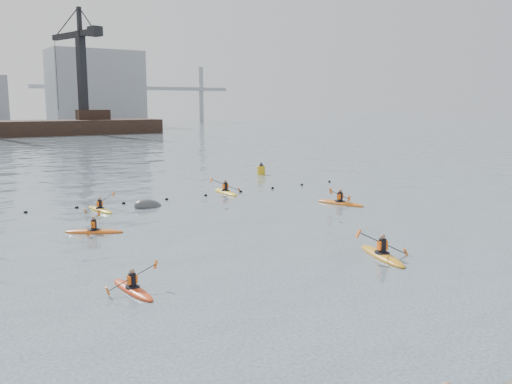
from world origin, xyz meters
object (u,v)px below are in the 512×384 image
(kayaker_2, at_px, (94,231))
(kayaker_4, at_px, (340,202))
(kayaker_1, at_px, (382,255))
(kayaker_3, at_px, (225,192))
(nav_buoy, at_px, (261,170))
(kayaker_5, at_px, (100,209))
(mooring_buoy, at_px, (148,207))
(kayaker_0, at_px, (133,289))

(kayaker_2, xyz_separation_m, kayaker_4, (15.97, -0.77, 0.02))
(kayaker_1, distance_m, kayaker_3, 18.66)
(kayaker_1, bearing_deg, nav_buoy, 84.42)
(kayaker_5, xyz_separation_m, nav_buoy, (17.99, 9.10, 0.32))
(kayaker_1, relative_size, kayaker_3, 1.02)
(kayaker_2, height_order, kayaker_5, kayaker_5)
(kayaker_1, distance_m, mooring_buoy, 16.93)
(kayaker_0, bearing_deg, kayaker_4, 21.34)
(kayaker_0, height_order, kayaker_5, kayaker_5)
(kayaker_1, bearing_deg, kayaker_2, 146.23)
(kayaker_0, distance_m, kayaker_2, 9.60)
(kayaker_4, bearing_deg, mooring_buoy, -44.82)
(kayaker_1, bearing_deg, kayaker_0, -172.04)
(kayaker_0, distance_m, kayaker_1, 10.66)
(kayaker_2, bearing_deg, kayaker_4, -59.34)
(mooring_buoy, bearing_deg, nav_buoy, 32.41)
(kayaker_5, bearing_deg, kayaker_2, -118.54)
(nav_buoy, bearing_deg, kayaker_1, -112.90)
(kayaker_0, xyz_separation_m, kayaker_5, (3.49, 15.13, 0.00))
(kayaker_0, height_order, kayaker_3, kayaker_3)
(kayaker_1, height_order, kayaker_3, kayaker_1)
(kayaker_2, bearing_deg, mooring_buoy, -10.51)
(kayaker_4, relative_size, kayaker_5, 1.18)
(kayaker_3, height_order, mooring_buoy, kayaker_3)
(kayaker_2, xyz_separation_m, kayaker_3, (11.87, 7.22, 0.02))
(kayaker_3, xyz_separation_m, kayaker_4, (4.10, -8.00, 0.00))
(kayaker_3, xyz_separation_m, nav_buoy, (8.15, 7.52, 0.30))
(kayaker_0, bearing_deg, nav_buoy, 43.21)
(kayaker_3, bearing_deg, nav_buoy, 47.55)
(kayaker_2, relative_size, kayaker_4, 0.79)
(kayaker_4, xyz_separation_m, kayaker_5, (-13.94, 6.41, -0.02))
(kayaker_4, xyz_separation_m, mooring_buoy, (-10.95, 5.99, -0.11))
(kayaker_1, xyz_separation_m, nav_buoy, (10.97, 25.96, 0.30))
(nav_buoy, bearing_deg, kayaker_3, -137.32)
(kayaker_2, bearing_deg, nav_buoy, -20.22)
(kayaker_1, bearing_deg, kayaker_3, 98.65)
(kayaker_2, relative_size, nav_buoy, 2.12)
(kayaker_4, bearing_deg, kayaker_2, -18.92)
(kayaker_5, bearing_deg, nav_buoy, 18.13)
(kayaker_1, xyz_separation_m, mooring_buoy, (-4.03, 16.44, -0.11))
(kayaker_2, distance_m, nav_buoy, 24.87)
(kayaker_3, distance_m, mooring_buoy, 7.14)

